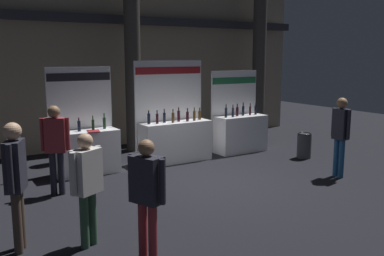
{
  "coord_description": "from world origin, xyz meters",
  "views": [
    {
      "loc": [
        -4.91,
        -7.31,
        2.7
      ],
      "look_at": [
        -0.04,
        0.59,
        1.12
      ],
      "focal_mm": 39.63,
      "sensor_mm": 36.0,
      "label": 1
    }
  ],
  "objects_px": {
    "trash_bin": "(304,146)",
    "visitor_2": "(56,142)",
    "exhibitor_booth_1": "(175,137)",
    "visitor_0": "(87,179)",
    "visitor_4": "(147,188)",
    "visitor_1": "(15,175)",
    "exhibitor_booth_0": "(86,147)",
    "exhibitor_booth_2": "(240,131)",
    "visitor_3": "(340,131)"
  },
  "relations": [
    {
      "from": "visitor_0",
      "to": "visitor_3",
      "type": "height_order",
      "value": "visitor_3"
    },
    {
      "from": "trash_bin",
      "to": "visitor_0",
      "type": "relative_size",
      "value": 0.41
    },
    {
      "from": "trash_bin",
      "to": "visitor_0",
      "type": "height_order",
      "value": "visitor_0"
    },
    {
      "from": "exhibitor_booth_1",
      "to": "visitor_4",
      "type": "relative_size",
      "value": 1.57
    },
    {
      "from": "exhibitor_booth_0",
      "to": "exhibitor_booth_1",
      "type": "bearing_deg",
      "value": -1.42
    },
    {
      "from": "exhibitor_booth_1",
      "to": "trash_bin",
      "type": "height_order",
      "value": "exhibitor_booth_1"
    },
    {
      "from": "visitor_2",
      "to": "exhibitor_booth_2",
      "type": "bearing_deg",
      "value": -145.04
    },
    {
      "from": "exhibitor_booth_2",
      "to": "visitor_2",
      "type": "distance_m",
      "value": 5.54
    },
    {
      "from": "exhibitor_booth_2",
      "to": "visitor_2",
      "type": "bearing_deg",
      "value": -168.09
    },
    {
      "from": "exhibitor_booth_2",
      "to": "visitor_2",
      "type": "height_order",
      "value": "exhibitor_booth_2"
    },
    {
      "from": "exhibitor_booth_2",
      "to": "visitor_2",
      "type": "xyz_separation_m",
      "value": [
        -5.41,
        -1.14,
        0.45
      ]
    },
    {
      "from": "exhibitor_booth_1",
      "to": "visitor_4",
      "type": "height_order",
      "value": "exhibitor_booth_1"
    },
    {
      "from": "exhibitor_booth_2",
      "to": "trash_bin",
      "type": "distance_m",
      "value": 1.84
    },
    {
      "from": "trash_bin",
      "to": "visitor_2",
      "type": "xyz_separation_m",
      "value": [
        -6.39,
        0.38,
        0.71
      ]
    },
    {
      "from": "visitor_0",
      "to": "visitor_3",
      "type": "xyz_separation_m",
      "value": [
        5.92,
        0.49,
        0.07
      ]
    },
    {
      "from": "visitor_2",
      "to": "visitor_3",
      "type": "xyz_separation_m",
      "value": [
        5.71,
        -2.07,
        0.01
      ]
    },
    {
      "from": "trash_bin",
      "to": "visitor_1",
      "type": "bearing_deg",
      "value": -166.31
    },
    {
      "from": "trash_bin",
      "to": "visitor_1",
      "type": "height_order",
      "value": "visitor_1"
    },
    {
      "from": "exhibitor_booth_0",
      "to": "visitor_4",
      "type": "distance_m",
      "value": 4.61
    },
    {
      "from": "visitor_2",
      "to": "visitor_0",
      "type": "bearing_deg",
      "value": 108.32
    },
    {
      "from": "exhibitor_booth_1",
      "to": "visitor_2",
      "type": "distance_m",
      "value": 3.5
    },
    {
      "from": "visitor_1",
      "to": "visitor_4",
      "type": "relative_size",
      "value": 1.11
    },
    {
      "from": "visitor_0",
      "to": "visitor_2",
      "type": "relative_size",
      "value": 0.93
    },
    {
      "from": "exhibitor_booth_0",
      "to": "trash_bin",
      "type": "height_order",
      "value": "exhibitor_booth_0"
    },
    {
      "from": "visitor_1",
      "to": "visitor_2",
      "type": "relative_size",
      "value": 1.03
    },
    {
      "from": "visitor_3",
      "to": "visitor_4",
      "type": "bearing_deg",
      "value": 102.36
    },
    {
      "from": "exhibitor_booth_0",
      "to": "exhibitor_booth_2",
      "type": "relative_size",
      "value": 1.07
    },
    {
      "from": "exhibitor_booth_2",
      "to": "trash_bin",
      "type": "height_order",
      "value": "exhibitor_booth_2"
    },
    {
      "from": "visitor_3",
      "to": "visitor_2",
      "type": "bearing_deg",
      "value": 68.93
    },
    {
      "from": "visitor_4",
      "to": "visitor_0",
      "type": "bearing_deg",
      "value": 12.35
    },
    {
      "from": "trash_bin",
      "to": "visitor_3",
      "type": "bearing_deg",
      "value": -112.04
    },
    {
      "from": "exhibitor_booth_1",
      "to": "visitor_0",
      "type": "xyz_separation_m",
      "value": [
        -3.5,
        -3.7,
        0.35
      ]
    },
    {
      "from": "exhibitor_booth_1",
      "to": "exhibitor_booth_0",
      "type": "bearing_deg",
      "value": 178.58
    },
    {
      "from": "exhibitor_booth_2",
      "to": "trash_bin",
      "type": "xyz_separation_m",
      "value": [
        0.99,
        -1.52,
        -0.27
      ]
    },
    {
      "from": "visitor_0",
      "to": "visitor_4",
      "type": "height_order",
      "value": "visitor_0"
    },
    {
      "from": "exhibitor_booth_2",
      "to": "visitor_4",
      "type": "bearing_deg",
      "value": -138.39
    },
    {
      "from": "visitor_0",
      "to": "visitor_3",
      "type": "distance_m",
      "value": 5.94
    },
    {
      "from": "exhibitor_booth_1",
      "to": "visitor_3",
      "type": "xyz_separation_m",
      "value": [
        2.42,
        -3.21,
        0.42
      ]
    },
    {
      "from": "visitor_3",
      "to": "visitor_1",
      "type": "bearing_deg",
      "value": 90.0
    },
    {
      "from": "visitor_1",
      "to": "visitor_3",
      "type": "distance_m",
      "value": 6.79
    },
    {
      "from": "visitor_2",
      "to": "visitor_4",
      "type": "relative_size",
      "value": 1.08
    },
    {
      "from": "exhibitor_booth_2",
      "to": "visitor_0",
      "type": "distance_m",
      "value": 6.74
    },
    {
      "from": "visitor_3",
      "to": "exhibitor_booth_2",
      "type": "bearing_deg",
      "value": 4.25
    },
    {
      "from": "trash_bin",
      "to": "visitor_1",
      "type": "distance_m",
      "value": 7.73
    },
    {
      "from": "visitor_0",
      "to": "visitor_1",
      "type": "relative_size",
      "value": 0.9
    },
    {
      "from": "visitor_0",
      "to": "visitor_1",
      "type": "xyz_separation_m",
      "value": [
        -0.87,
        0.36,
        0.11
      ]
    },
    {
      "from": "visitor_0",
      "to": "exhibitor_booth_0",
      "type": "bearing_deg",
      "value": -135.2
    },
    {
      "from": "exhibitor_booth_2",
      "to": "trash_bin",
      "type": "bearing_deg",
      "value": -57.13
    },
    {
      "from": "visitor_4",
      "to": "exhibitor_booth_2",
      "type": "bearing_deg",
      "value": -70.89
    },
    {
      "from": "exhibitor_booth_2",
      "to": "visitor_1",
      "type": "height_order",
      "value": "exhibitor_booth_2"
    }
  ]
}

